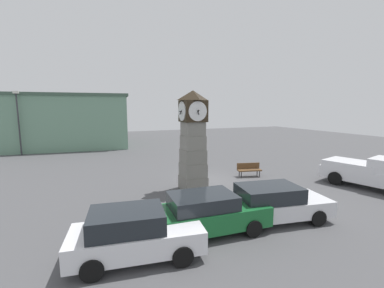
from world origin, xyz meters
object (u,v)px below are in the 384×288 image
(car_near_tower, at_px, (208,213))
(pickup_truck, at_px, (372,172))
(car_navy_sedan, at_px, (134,234))
(car_by_building, at_px, (273,203))
(clock_tower, at_px, (193,141))
(bollard_mid_row, at_px, (219,200))
(bollard_near_tower, at_px, (239,209))
(street_lamp_near_road, at_px, (18,118))
(bench, at_px, (249,169))

(car_near_tower, distance_m, pickup_truck, 11.17)
(car_navy_sedan, height_order, car_by_building, car_navy_sedan)
(clock_tower, xyz_separation_m, bollard_mid_row, (-0.07, -3.21, -2.31))
(clock_tower, distance_m, bollard_near_tower, 5.04)
(clock_tower, xyz_separation_m, car_navy_sedan, (-4.29, -5.55, -2.01))
(street_lamp_near_road, bearing_deg, car_near_tower, -64.78)
(car_by_building, bearing_deg, bench, 63.14)
(car_navy_sedan, height_order, pickup_truck, pickup_truck)
(clock_tower, bearing_deg, car_near_tower, -106.42)
(bollard_mid_row, xyz_separation_m, car_by_building, (1.54, -1.86, 0.28))
(clock_tower, distance_m, car_near_tower, 5.55)
(clock_tower, bearing_deg, pickup_truck, -21.43)
(clock_tower, height_order, car_navy_sedan, clock_tower)
(clock_tower, relative_size, pickup_truck, 1.02)
(car_near_tower, bearing_deg, car_navy_sedan, -168.29)
(car_by_building, distance_m, street_lamp_near_road, 25.14)
(car_by_building, xyz_separation_m, pickup_truck, (8.17, 1.28, 0.17))
(pickup_truck, bearing_deg, car_by_building, -171.09)
(pickup_truck, xyz_separation_m, bench, (-5.05, 4.88, -0.40))
(car_near_tower, bearing_deg, street_lamp_near_road, 115.22)
(bollard_near_tower, distance_m, car_by_building, 1.43)
(street_lamp_near_road, bearing_deg, car_by_building, -58.78)
(clock_tower, relative_size, bollard_mid_row, 5.85)
(car_near_tower, height_order, pickup_truck, pickup_truck)
(bollard_near_tower, height_order, bench, bollard_near_tower)
(bollard_near_tower, bearing_deg, bollard_mid_row, 101.40)
(bollard_mid_row, distance_m, car_by_building, 2.43)
(car_near_tower, distance_m, street_lamp_near_road, 23.67)
(car_navy_sedan, bearing_deg, bollard_mid_row, 28.99)
(car_near_tower, relative_size, car_by_building, 0.95)
(car_navy_sedan, height_order, street_lamp_near_road, street_lamp_near_road)
(bollard_near_tower, xyz_separation_m, car_by_building, (1.28, -0.58, 0.27))
(car_near_tower, relative_size, pickup_truck, 0.80)
(car_near_tower, distance_m, bench, 8.56)
(car_navy_sedan, distance_m, bench, 11.09)
(bollard_near_tower, relative_size, bollard_mid_row, 1.02)
(bollard_near_tower, bearing_deg, street_lamp_near_road, 119.31)
(bollard_near_tower, height_order, car_by_building, car_by_building)
(bollard_near_tower, bearing_deg, bench, 51.72)
(bollard_mid_row, xyz_separation_m, pickup_truck, (9.71, -0.58, 0.45))
(car_by_building, height_order, pickup_truck, pickup_truck)
(bollard_mid_row, xyz_separation_m, car_navy_sedan, (-4.23, -2.34, 0.31))
(bollard_mid_row, height_order, car_near_tower, car_near_tower)
(clock_tower, relative_size, car_near_tower, 1.27)
(car_by_building, distance_m, bench, 6.91)
(bollard_near_tower, height_order, street_lamp_near_road, street_lamp_near_road)
(clock_tower, bearing_deg, bench, 13.39)
(clock_tower, height_order, bollard_mid_row, clock_tower)
(bollard_mid_row, bearing_deg, car_by_building, -50.38)
(car_navy_sedan, relative_size, car_by_building, 0.91)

